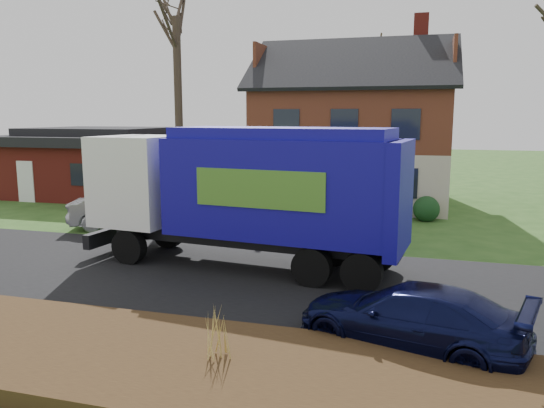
# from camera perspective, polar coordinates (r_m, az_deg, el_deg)

# --- Properties ---
(ground) EXTENTS (120.00, 120.00, 0.00)m
(ground) POSITION_cam_1_polar(r_m,az_deg,el_deg) (14.75, -6.18, -7.77)
(ground) COLOR #294D19
(ground) RESTS_ON ground
(road) EXTENTS (80.00, 7.00, 0.02)m
(road) POSITION_cam_1_polar(r_m,az_deg,el_deg) (14.75, -6.19, -7.73)
(road) COLOR black
(road) RESTS_ON ground
(mulch_verge) EXTENTS (80.00, 3.50, 0.30)m
(mulch_verge) POSITION_cam_1_polar(r_m,az_deg,el_deg) (10.31, -17.69, -15.12)
(mulch_verge) COLOR black
(mulch_verge) RESTS_ON ground
(main_house) EXTENTS (12.95, 8.95, 9.26)m
(main_house) POSITION_cam_1_polar(r_m,az_deg,el_deg) (27.22, 7.81, 8.71)
(main_house) COLOR beige
(main_house) RESTS_ON ground
(ranch_house) EXTENTS (9.80, 8.20, 3.70)m
(ranch_house) POSITION_cam_1_polar(r_m,az_deg,el_deg) (31.39, -17.80, 4.39)
(ranch_house) COLOR maroon
(ranch_house) RESTS_ON ground
(garbage_truck) EXTENTS (9.65, 3.53, 4.04)m
(garbage_truck) POSITION_cam_1_polar(r_m,az_deg,el_deg) (15.13, -2.50, 1.76)
(garbage_truck) COLOR black
(garbage_truck) RESTS_ON ground
(silver_sedan) EXTENTS (4.94, 3.04, 1.54)m
(silver_sedan) POSITION_cam_1_polar(r_m,az_deg,el_deg) (21.33, -14.75, -0.52)
(silver_sedan) COLOR #929599
(silver_sedan) RESTS_ON ground
(navy_wagon) EXTENTS (4.61, 2.86, 1.25)m
(navy_wagon) POSITION_cam_1_polar(r_m,az_deg,el_deg) (10.50, 14.62, -11.71)
(navy_wagon) COLOR black
(navy_wagon) RESTS_ON ground
(tree_back) EXTENTS (3.24, 3.24, 10.26)m
(tree_back) POSITION_cam_1_polar(r_m,az_deg,el_deg) (36.29, 11.16, 15.95)
(tree_back) COLOR #46332A
(tree_back) RESTS_ON ground
(grass_clump_mid) EXTENTS (0.32, 0.26, 0.89)m
(grass_clump_mid) POSITION_cam_1_polar(r_m,az_deg,el_deg) (9.27, -5.93, -13.56)
(grass_clump_mid) COLOR tan
(grass_clump_mid) RESTS_ON mulch_verge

